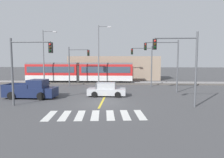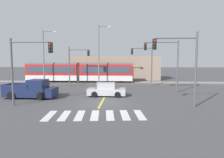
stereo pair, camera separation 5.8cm
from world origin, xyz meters
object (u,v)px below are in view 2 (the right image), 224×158
Objects in this scene: traffic_light_mid_right at (166,57)px; street_lamp_west at (45,54)px; sedan_crossing at (106,90)px; traffic_light_near_right at (182,58)px; light_rail_tram at (80,72)px; street_lamp_centre at (100,52)px; traffic_light_near_left at (26,61)px; pickup_truck at (32,90)px; traffic_light_far_left at (76,61)px; traffic_light_far_right at (145,60)px.

traffic_light_mid_right is 0.73× the size of street_lamp_west.
sedan_crossing is 0.47× the size of street_lamp_west.
traffic_light_near_right is at bearing -35.32° from sedan_crossing.
light_rail_tram is 1.95× the size of street_lamp_centre.
street_lamp_centre reaches higher than sedan_crossing.
traffic_light_near_left is 0.93× the size of traffic_light_near_right.
street_lamp_centre reaches higher than traffic_light_mid_right.
light_rail_tram is at bearing 142.27° from street_lamp_centre.
street_lamp_centre is at bearing 72.36° from traffic_light_near_left.
sedan_crossing is at bearing -65.19° from light_rail_tram.
pickup_truck reaches higher than sedan_crossing.
traffic_light_far_left is 10.51m from traffic_light_far_right.
traffic_light_far_right is at bearing 97.10° from traffic_light_near_right.
sedan_crossing is 0.44× the size of street_lamp_centre.
street_lamp_west reaches higher than traffic_light_far_left.
sedan_crossing is 15.35m from street_lamp_west.
traffic_light_mid_right is at bearing -36.02° from light_rail_tram.
street_lamp_centre is (-9.10, 6.43, 0.95)m from traffic_light_mid_right.
sedan_crossing is 0.69× the size of traffic_light_far_left.
traffic_light_near_left reaches higher than sedan_crossing.
street_lamp_west is (-10.90, 9.89, 4.34)m from sedan_crossing.
traffic_light_far_left is 17.84m from traffic_light_near_right.
traffic_light_mid_right is (0.40, 7.97, 0.21)m from traffic_light_near_right.
light_rail_tram is at bearing 95.89° from traffic_light_far_left.
street_lamp_west reaches higher than traffic_light_mid_right.
sedan_crossing is 10.35m from traffic_light_far_left.
pickup_truck is 0.86× the size of traffic_light_near_right.
traffic_light_far_left is (0.46, -4.42, 1.92)m from light_rail_tram.
traffic_light_near_right is 23.03m from street_lamp_west.
traffic_light_near_right is 7.98m from traffic_light_mid_right.
street_lamp_west is (-17.70, 14.71, 0.87)m from traffic_light_near_right.
street_lamp_west is 9.01m from street_lamp_centre.
traffic_light_mid_right is at bearing 17.62° from pickup_truck.
light_rail_tram is 3.00× the size of traffic_light_far_right.
street_lamp_west is (-16.02, 1.21, 0.95)m from traffic_light_far_right.
traffic_light_mid_right reaches higher than traffic_light_near_left.
street_lamp_centre is at bearing 144.75° from traffic_light_mid_right.
light_rail_tram is 17.89m from traffic_light_near_left.
sedan_crossing is at bearing 11.69° from pickup_truck.
traffic_light_near_left is 0.62× the size of street_lamp_centre.
traffic_light_far_right is at bearing 38.54° from pickup_truck.
light_rail_tram is 16.30m from traffic_light_mid_right.
street_lamp_centre is at bearing 101.20° from sedan_crossing.
street_lamp_centre is at bearing 62.17° from pickup_truck.
traffic_light_near_right reaches higher than traffic_light_near_left.
traffic_light_near_right is at bearing -58.87° from street_lamp_centre.
traffic_light_far_right is (12.93, 10.30, 3.24)m from pickup_truck.
light_rail_tram is at bearing 143.98° from traffic_light_mid_right.
traffic_light_near_right is 0.72× the size of street_lamp_west.
street_lamp_west is at bearing 137.77° from sedan_crossing.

